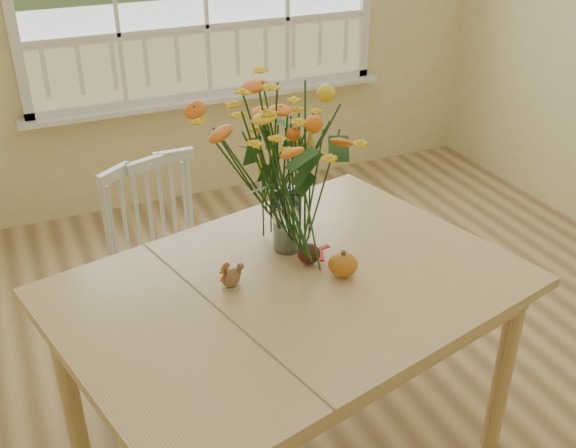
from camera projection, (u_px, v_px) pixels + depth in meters
name	position (u px, v px, depth m)	size (l,w,h in m)	color
floor	(376.00, 393.00, 2.99)	(4.00, 4.50, 0.01)	olive
dining_table	(290.00, 305.00, 2.33)	(1.73, 1.41, 0.81)	tan
windsor_chair	(166.00, 260.00, 2.93)	(0.56, 0.54, 0.96)	white
flower_vase	(287.00, 161.00, 2.32)	(0.49, 0.49, 0.58)	white
pumpkin	(343.00, 265.00, 2.31)	(0.10, 0.10, 0.08)	#C36D16
turkey_figurine	(231.00, 277.00, 2.25)	(0.10, 0.09, 0.10)	#CCB78C
dark_gourd	(309.00, 255.00, 2.38)	(0.13, 0.11, 0.07)	#38160F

